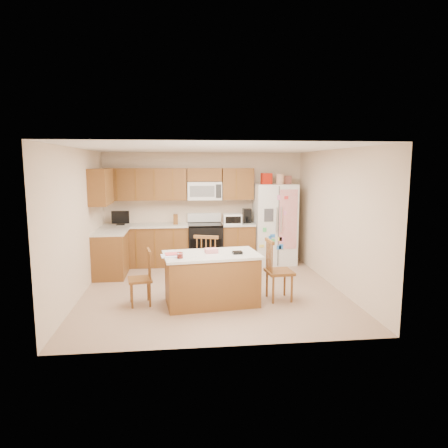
{
  "coord_description": "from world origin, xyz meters",
  "views": [
    {
      "loc": [
        -0.56,
        -6.87,
        2.22
      ],
      "look_at": [
        0.25,
        0.35,
        1.14
      ],
      "focal_mm": 32.0,
      "sensor_mm": 36.0,
      "label": 1
    }
  ],
  "objects": [
    {
      "name": "cabinetry",
      "position": [
        -0.98,
        1.79,
        0.91
      ],
      "size": [
        3.36,
        1.56,
        2.15
      ],
      "color": "brown",
      "rests_on": "ground"
    },
    {
      "name": "windsor_chair_left",
      "position": [
        -1.19,
        -0.6,
        0.42
      ],
      "size": [
        0.43,
        0.44,
        0.89
      ],
      "color": "brown",
      "rests_on": "ground"
    },
    {
      "name": "refrigerator",
      "position": [
        1.57,
        1.87,
        0.92
      ],
      "size": [
        0.9,
        0.79,
        2.04
      ],
      "color": "white",
      "rests_on": "ground"
    },
    {
      "name": "stove",
      "position": [
        0.0,
        1.94,
        0.47
      ],
      "size": [
        0.76,
        0.65,
        1.13
      ],
      "color": "black",
      "rests_on": "ground"
    },
    {
      "name": "ground",
      "position": [
        0.0,
        0.0,
        0.0
      ],
      "size": [
        4.5,
        4.5,
        0.0
      ],
      "primitive_type": "plane",
      "color": "#8A6F58",
      "rests_on": "ground"
    },
    {
      "name": "island",
      "position": [
        -0.07,
        -0.67,
        0.42
      ],
      "size": [
        1.6,
        1.05,
        0.91
      ],
      "color": "brown",
      "rests_on": "ground"
    },
    {
      "name": "room_shell",
      "position": [
        0.0,
        0.0,
        1.44
      ],
      "size": [
        4.6,
        4.6,
        2.52
      ],
      "color": "beige",
      "rests_on": "ground"
    },
    {
      "name": "windsor_chair_back",
      "position": [
        -0.08,
        -0.1,
        0.49
      ],
      "size": [
        0.56,
        0.55,
        1.04
      ],
      "color": "brown",
      "rests_on": "ground"
    },
    {
      "name": "windsor_chair_right",
      "position": [
        1.04,
        -0.61,
        0.48
      ],
      "size": [
        0.45,
        0.47,
        1.02
      ],
      "color": "brown",
      "rests_on": "ground"
    }
  ]
}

